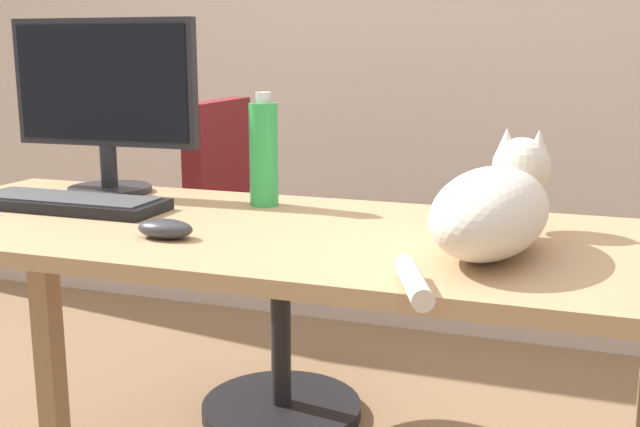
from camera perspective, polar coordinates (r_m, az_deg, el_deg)
The scene contains 7 objects.
desk at distance 1.56m, azimuth -4.27°, elevation -4.73°, with size 1.64×0.66×0.75m.
office_chair at distance 2.30m, azimuth -4.13°, elevation -5.10°, with size 0.48×0.48×0.95m.
monitor at distance 1.94m, azimuth -15.56°, elevation 8.11°, with size 0.48×0.20×0.41m.
keyboard at distance 1.78m, azimuth -18.03°, elevation 0.76°, with size 0.44×0.15×0.03m.
cat at distance 1.35m, azimuth 12.69°, elevation 0.51°, with size 0.23×0.61×0.20m.
computer_mouse at distance 1.46m, azimuth -11.32°, elevation -1.11°, with size 0.11×0.06×0.04m, color #333338.
water_bottle at distance 1.72m, azimuth -4.16°, elevation 4.46°, with size 0.06×0.06×0.25m.
Camera 1 is at (0.61, -1.37, 1.09)m, focal length 43.50 mm.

